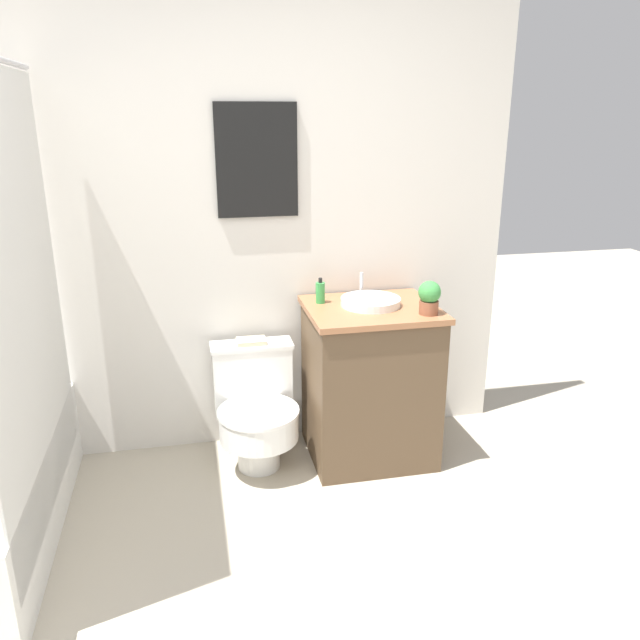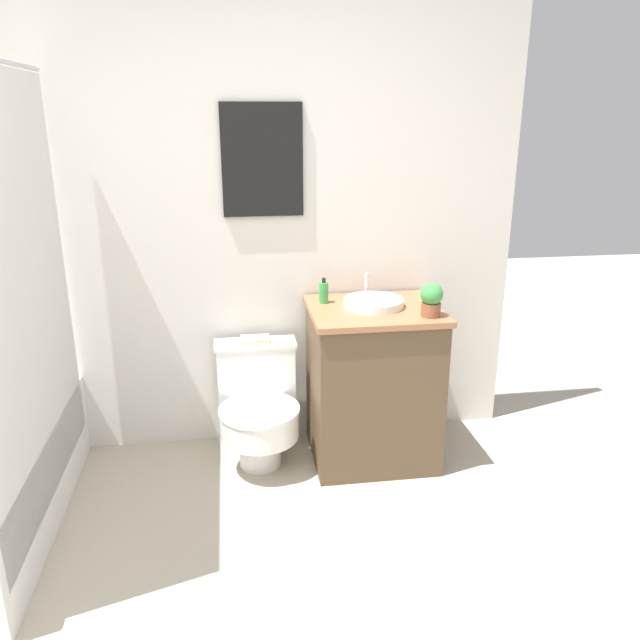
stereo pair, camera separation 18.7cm
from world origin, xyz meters
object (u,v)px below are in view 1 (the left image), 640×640
(toilet, at_px, (256,408))
(book_on_tank, at_px, (251,341))
(sink, at_px, (370,301))
(soap_bottle, at_px, (320,292))
(potted_plant, at_px, (429,297))

(toilet, height_order, book_on_tank, book_on_tank)
(sink, height_order, book_on_tank, sink)
(soap_bottle, height_order, potted_plant, potted_plant)
(potted_plant, relative_size, book_on_tank, 1.09)
(potted_plant, distance_m, book_on_tank, 0.96)
(soap_bottle, xyz_separation_m, book_on_tank, (-0.36, 0.06, -0.26))
(toilet, bearing_deg, potted_plant, -14.74)
(soap_bottle, bearing_deg, book_on_tank, 171.25)
(sink, relative_size, book_on_tank, 2.24)
(sink, height_order, potted_plant, potted_plant)
(sink, bearing_deg, potted_plant, -40.23)
(toilet, xyz_separation_m, sink, (0.60, -0.02, 0.55))
(toilet, bearing_deg, sink, -1.95)
(toilet, relative_size, sink, 1.83)
(sink, xyz_separation_m, soap_bottle, (-0.24, 0.10, 0.04))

